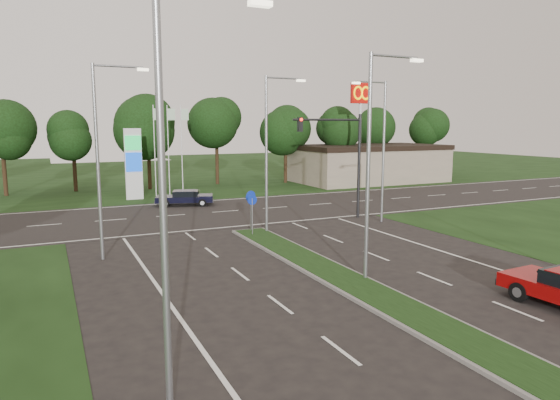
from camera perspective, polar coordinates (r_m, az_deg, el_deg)
name	(u,v)px	position (r m, az deg, el deg)	size (l,w,h in m)	color
ground	(461,342)	(16.00, 19.99, -14.98)	(160.00, 160.00, 0.00)	black
verge_far	(139,175)	(66.36, -15.81, 2.81)	(160.00, 50.00, 0.02)	black
cross_road	(212,213)	(36.36, -7.75, -1.44)	(160.00, 12.00, 0.02)	black
median_kerb	(379,297)	(18.78, 11.21, -10.86)	(2.00, 26.00, 0.12)	slate
commercial_building	(369,164)	(56.72, 10.10, 4.11)	(16.00, 9.00, 4.00)	gray
streetlight_median_near	(373,155)	(19.98, 10.55, 5.04)	(2.53, 0.22, 9.00)	gray
streetlight_median_far	(269,146)	(28.69, -1.21, 6.20)	(2.53, 0.22, 9.00)	gray
streetlight_left_near	(172,182)	(10.53, -12.24, 1.98)	(2.53, 0.22, 9.00)	gray
streetlight_left_far	(102,151)	(24.35, -19.70, 5.29)	(2.53, 0.22, 9.00)	gray
streetlight_right_far	(381,144)	(32.64, 11.49, 6.31)	(2.53, 0.22, 9.00)	gray
traffic_signal	(343,150)	(33.39, 7.18, 5.73)	(5.10, 0.42, 7.00)	black
median_signs	(251,204)	(29.00, -3.32, -0.47)	(1.16, 1.76, 2.38)	gray
gas_pylon	(136,162)	(43.90, -16.14, 4.21)	(5.80, 1.26, 8.00)	silver
mcdonalds_sign	(361,108)	(51.00, 9.19, 10.38)	(2.20, 0.47, 10.40)	silver
treeline_far	(163,119)	(51.28, -13.21, 8.96)	(6.00, 6.00, 9.90)	black
navy_sedan	(185,197)	(39.80, -10.83, 0.29)	(4.70, 3.03, 1.20)	black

